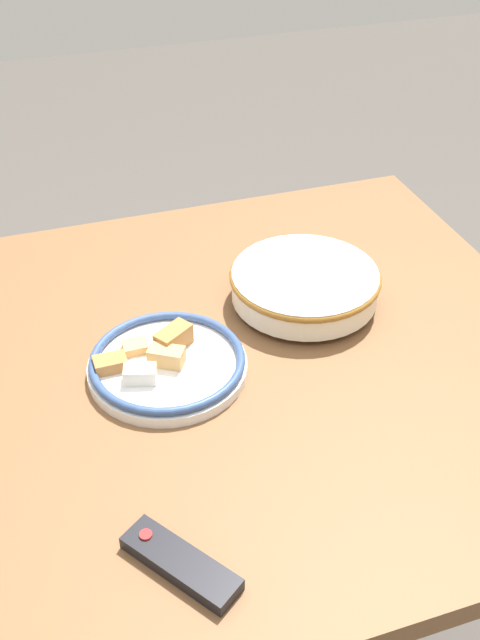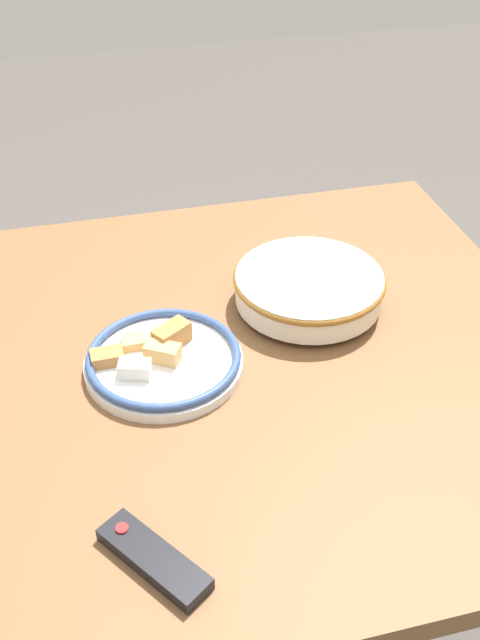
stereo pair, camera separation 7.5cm
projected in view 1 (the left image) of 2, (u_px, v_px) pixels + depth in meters
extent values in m
plane|color=#4C4742|center=(219.00, 609.00, 1.69)|extent=(8.00, 8.00, 0.00)
cube|color=brown|center=(212.00, 371.00, 1.25)|extent=(1.22, 1.04, 0.04)
cylinder|color=brown|center=(364.00, 325.00, 1.95)|extent=(0.06, 0.06, 0.69)
cylinder|color=silver|center=(304.00, 299.00, 1.37)|extent=(0.12, 0.12, 0.01)
cylinder|color=silver|center=(305.00, 285.00, 1.35)|extent=(0.26, 0.26, 0.05)
cylinder|color=#B75B23|center=(304.00, 286.00, 1.36)|extent=(0.24, 0.24, 0.05)
torus|color=#936023|center=(305.00, 276.00, 1.34)|extent=(0.27, 0.27, 0.01)
cylinder|color=white|center=(168.00, 368.00, 1.22)|extent=(0.26, 0.26, 0.02)
torus|color=#334C7F|center=(168.00, 361.00, 1.21)|extent=(0.25, 0.25, 0.01)
cube|color=tan|center=(167.00, 357.00, 1.20)|extent=(0.06, 0.06, 0.03)
cube|color=#B2753D|center=(174.00, 339.00, 1.23)|extent=(0.07, 0.06, 0.04)
cube|color=tan|center=(135.00, 346.00, 1.23)|extent=(0.04, 0.03, 0.01)
cube|color=silver|center=(140.00, 374.00, 1.17)|extent=(0.06, 0.04, 0.03)
cube|color=#B2753D|center=(110.00, 363.00, 1.20)|extent=(0.05, 0.04, 0.02)
cube|color=black|center=(181.00, 563.00, 0.92)|extent=(0.13, 0.16, 0.02)
cylinder|color=red|center=(146.00, 535.00, 0.94)|extent=(0.02, 0.02, 0.00)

